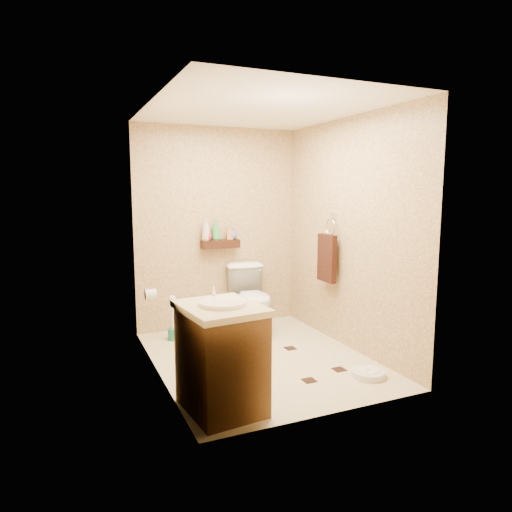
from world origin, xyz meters
name	(u,v)px	position (x,y,z in m)	size (l,w,h in m)	color
ground	(260,358)	(0.00, 0.00, 0.00)	(2.50, 2.50, 0.00)	#C9B793
wall_back	(218,228)	(0.00, 1.25, 1.20)	(2.00, 0.04, 2.40)	tan
wall_front	(332,255)	(0.00, -1.25, 1.20)	(2.00, 0.04, 2.40)	tan
wall_left	(155,243)	(-1.00, 0.00, 1.20)	(0.04, 2.50, 2.40)	tan
wall_right	(348,234)	(1.00, 0.00, 1.20)	(0.04, 2.50, 2.40)	tan
ceiling	(260,109)	(0.00, 0.00, 2.40)	(2.00, 2.50, 0.02)	white
wall_shelf	(220,244)	(0.00, 1.17, 1.02)	(0.46, 0.14, 0.10)	#33160D
floor_accents	(266,359)	(0.04, -0.06, 0.00)	(1.17, 1.32, 0.01)	black
toilet	(252,299)	(0.27, 0.83, 0.39)	(0.44, 0.77, 0.78)	white
vanity	(221,356)	(-0.70, -0.85, 0.42)	(0.62, 0.72, 0.94)	brown
bathroom_scale	(368,373)	(0.71, -0.79, 0.03)	(0.33, 0.33, 0.06)	silver
toilet_brush	(173,324)	(-0.66, 0.91, 0.18)	(0.12, 0.12, 0.51)	#1A6B5D
towel_ring	(327,256)	(0.91, 0.25, 0.95)	(0.12, 0.30, 0.76)	silver
toilet_paper	(151,294)	(-0.94, 0.65, 0.60)	(0.12, 0.11, 0.12)	silver
bottle_a	(206,230)	(-0.18, 1.17, 1.20)	(0.10, 0.10, 0.26)	beige
bottle_b	(206,234)	(-0.17, 1.17, 1.15)	(0.07, 0.07, 0.16)	yellow
bottle_c	(207,235)	(-0.16, 1.17, 1.14)	(0.10, 0.10, 0.13)	red
bottle_d	(216,230)	(-0.05, 1.17, 1.19)	(0.09, 0.09, 0.24)	green
bottle_e	(230,233)	(0.12, 1.17, 1.15)	(0.07, 0.07, 0.16)	#D37F46
bottle_f	(233,234)	(0.16, 1.17, 1.14)	(0.11, 0.11, 0.14)	#455CAD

